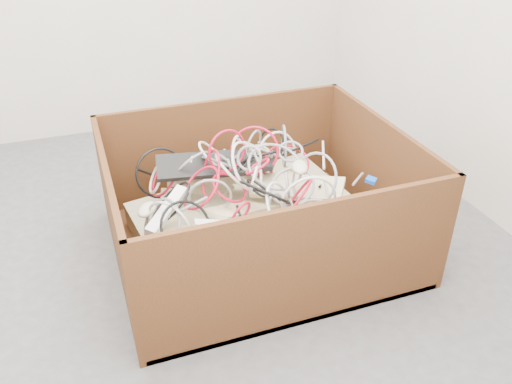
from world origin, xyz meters
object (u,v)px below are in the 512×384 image
object	(u,v)px
power_strip_right	(225,227)
cardboard_box	(254,224)
power_strip_left	(167,210)
vga_plug	(371,180)

from	to	relation	value
power_strip_right	cardboard_box	bearing A→B (deg)	59.42
cardboard_box	power_strip_left	world-z (taller)	cardboard_box
power_strip_left	power_strip_right	xyz separation A→B (m)	(0.20, -0.15, -0.03)
cardboard_box	power_strip_right	size ratio (longest dim) A/B	5.25
power_strip_right	vga_plug	xyz separation A→B (m)	(0.71, 0.07, 0.04)
cardboard_box	vga_plug	xyz separation A→B (m)	(0.50, -0.16, 0.23)
power_strip_right	vga_plug	distance (m)	0.71
power_strip_right	vga_plug	size ratio (longest dim) A/B	5.53
cardboard_box	power_strip_left	xyz separation A→B (m)	(-0.41, -0.08, 0.22)
cardboard_box	vga_plug	distance (m)	0.58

